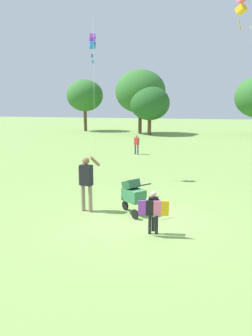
% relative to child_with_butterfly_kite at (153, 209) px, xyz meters
% --- Properties ---
extents(ground_plane, '(120.00, 120.00, 0.00)m').
position_rel_child_with_butterfly_kite_xyz_m(ground_plane, '(-0.63, 0.81, -0.65)').
color(ground_plane, '#75994C').
extents(treeline_distant, '(37.05, 6.61, 6.55)m').
position_rel_child_with_butterfly_kite_xyz_m(treeline_distant, '(0.92, 26.75, 3.20)').
color(treeline_distant, brown).
rests_on(treeline_distant, ground).
extents(child_with_butterfly_kite, '(0.75, 0.41, 1.10)m').
position_rel_child_with_butterfly_kite_xyz_m(child_with_butterfly_kite, '(0.00, 0.00, 0.00)').
color(child_with_butterfly_kite, '#232328').
rests_on(child_with_butterfly_kite, ground).
extents(person_adult_flyer, '(0.60, 0.50, 1.71)m').
position_rel_child_with_butterfly_kite_xyz_m(person_adult_flyer, '(-2.21, 1.24, 0.33)').
color(person_adult_flyer, '#7F705B').
rests_on(person_adult_flyer, ground).
extents(stroller, '(1.03, 0.92, 1.03)m').
position_rel_child_with_butterfly_kite_xyz_m(stroller, '(-0.83, 1.39, -0.05)').
color(stroller, black).
rests_on(stroller, ground).
extents(kite_adult_black, '(1.62, 4.06, 5.84)m').
position_rel_child_with_butterfly_kite_xyz_m(kite_adult_black, '(-3.39, 5.21, 4.83)').
color(kite_adult_black, purple).
rests_on(kite_adult_black, ground).
extents(kite_orange_delta, '(1.77, 2.28, 7.24)m').
position_rel_child_with_butterfly_kite_xyz_m(kite_orange_delta, '(2.16, 6.51, 6.17)').
color(kite_orange_delta, pink).
rests_on(kite_orange_delta, ground).
extents(person_sitting_far, '(0.38, 0.24, 1.23)m').
position_rel_child_with_butterfly_kite_xyz_m(person_sitting_far, '(-3.19, 12.39, 0.07)').
color(person_sitting_far, '#33384C').
rests_on(person_sitting_far, ground).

